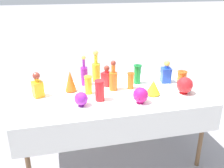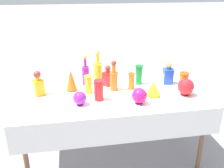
{
  "view_description": "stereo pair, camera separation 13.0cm",
  "coord_description": "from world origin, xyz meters",
  "px_view_note": "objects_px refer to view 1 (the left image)",
  "views": [
    {
      "loc": [
        -0.52,
        -2.23,
        1.81
      ],
      "look_at": [
        0.0,
        0.0,
        0.86
      ],
      "focal_mm": 40.0,
      "sensor_mm": 36.0,
      "label": 1
    },
    {
      "loc": [
        -0.39,
        -2.26,
        1.81
      ],
      "look_at": [
        0.0,
        0.0,
        0.86
      ],
      "focal_mm": 40.0,
      "sensor_mm": 36.0,
      "label": 2
    }
  ],
  "objects_px": {
    "tall_bottle_1": "(96,70)",
    "round_bowl_0": "(185,85)",
    "square_decanter_0": "(166,73)",
    "fluted_vase_0": "(70,81)",
    "fluted_vase_1": "(153,87)",
    "slender_vase_2": "(137,74)",
    "round_bowl_1": "(141,95)",
    "slender_vase_0": "(131,80)",
    "cardboard_box_behind_right": "(109,105)",
    "square_decanter_2": "(38,86)",
    "slender_vase_3": "(182,79)",
    "cardboard_box_behind_left": "(85,97)",
    "slender_vase_1": "(88,84)",
    "tall_bottle_2": "(84,74)",
    "square_decanter_1": "(107,77)",
    "round_bowl_2": "(81,99)",
    "slender_vase_4": "(100,90)",
    "tall_bottle_0": "(113,79)"
  },
  "relations": [
    {
      "from": "square_decanter_0",
      "to": "fluted_vase_1",
      "type": "bearing_deg",
      "value": -132.98
    },
    {
      "from": "tall_bottle_1",
      "to": "fluted_vase_0",
      "type": "height_order",
      "value": "tall_bottle_1"
    },
    {
      "from": "square_decanter_0",
      "to": "slender_vase_1",
      "type": "xyz_separation_m",
      "value": [
        -0.88,
        -0.11,
        -0.01
      ]
    },
    {
      "from": "cardboard_box_behind_left",
      "to": "fluted_vase_0",
      "type": "bearing_deg",
      "value": -103.66
    },
    {
      "from": "cardboard_box_behind_right",
      "to": "square_decanter_0",
      "type": "bearing_deg",
      "value": -56.24
    },
    {
      "from": "tall_bottle_1",
      "to": "slender_vase_3",
      "type": "bearing_deg",
      "value": -22.85
    },
    {
      "from": "square_decanter_1",
      "to": "square_decanter_2",
      "type": "height_order",
      "value": "square_decanter_2"
    },
    {
      "from": "slender_vase_3",
      "to": "fluted_vase_0",
      "type": "xyz_separation_m",
      "value": [
        -1.16,
        0.14,
        0.02
      ]
    },
    {
      "from": "tall_bottle_1",
      "to": "round_bowl_0",
      "type": "distance_m",
      "value": 0.96
    },
    {
      "from": "slender_vase_0",
      "to": "slender_vase_2",
      "type": "relative_size",
      "value": 0.83
    },
    {
      "from": "slender_vase_1",
      "to": "round_bowl_1",
      "type": "xyz_separation_m",
      "value": [
        0.44,
        -0.31,
        -0.02
      ]
    },
    {
      "from": "tall_bottle_2",
      "to": "cardboard_box_behind_right",
      "type": "relative_size",
      "value": 0.63
    },
    {
      "from": "square_decanter_2",
      "to": "round_bowl_0",
      "type": "xyz_separation_m",
      "value": [
        1.42,
        -0.25,
        -0.02
      ]
    },
    {
      "from": "slender_vase_0",
      "to": "slender_vase_1",
      "type": "xyz_separation_m",
      "value": [
        -0.45,
        -0.02,
        0.01
      ]
    },
    {
      "from": "fluted_vase_0",
      "to": "slender_vase_3",
      "type": "bearing_deg",
      "value": -7.02
    },
    {
      "from": "square_decanter_2",
      "to": "cardboard_box_behind_right",
      "type": "bearing_deg",
      "value": 41.72
    },
    {
      "from": "tall_bottle_0",
      "to": "tall_bottle_1",
      "type": "distance_m",
      "value": 0.31
    },
    {
      "from": "tall_bottle_0",
      "to": "round_bowl_1",
      "type": "relative_size",
      "value": 2.11
    },
    {
      "from": "tall_bottle_1",
      "to": "fluted_vase_0",
      "type": "xyz_separation_m",
      "value": [
        -0.3,
        -0.22,
        -0.02
      ]
    },
    {
      "from": "square_decanter_2",
      "to": "slender_vase_1",
      "type": "relative_size",
      "value": 1.37
    },
    {
      "from": "tall_bottle_2",
      "to": "round_bowl_2",
      "type": "xyz_separation_m",
      "value": [
        -0.09,
        -0.49,
        -0.05
      ]
    },
    {
      "from": "tall_bottle_1",
      "to": "slender_vase_2",
      "type": "height_order",
      "value": "tall_bottle_1"
    },
    {
      "from": "square_decanter_0",
      "to": "cardboard_box_behind_left",
      "type": "height_order",
      "value": "square_decanter_0"
    },
    {
      "from": "square_decanter_1",
      "to": "slender_vase_2",
      "type": "distance_m",
      "value": 0.34
    },
    {
      "from": "cardboard_box_behind_left",
      "to": "square_decanter_2",
      "type": "bearing_deg",
      "value": -116.86
    },
    {
      "from": "slender_vase_0",
      "to": "fluted_vase_1",
      "type": "bearing_deg",
      "value": -48.87
    },
    {
      "from": "slender_vase_2",
      "to": "slender_vase_3",
      "type": "xyz_separation_m",
      "value": [
        0.43,
        -0.19,
        -0.02
      ]
    },
    {
      "from": "slender_vase_0",
      "to": "slender_vase_3",
      "type": "distance_m",
      "value": 0.55
    },
    {
      "from": "square_decanter_0",
      "to": "round_bowl_0",
      "type": "bearing_deg",
      "value": -79.61
    },
    {
      "from": "square_decanter_1",
      "to": "cardboard_box_behind_right",
      "type": "height_order",
      "value": "square_decanter_1"
    },
    {
      "from": "tall_bottle_2",
      "to": "square_decanter_0",
      "type": "xyz_separation_m",
      "value": [
        0.89,
        -0.13,
        -0.02
      ]
    },
    {
      "from": "round_bowl_0",
      "to": "cardboard_box_behind_right",
      "type": "bearing_deg",
      "value": 117.47
    },
    {
      "from": "tall_bottle_1",
      "to": "slender_vase_3",
      "type": "distance_m",
      "value": 0.93
    },
    {
      "from": "square_decanter_2",
      "to": "round_bowl_1",
      "type": "xyz_separation_m",
      "value": [
        0.93,
        -0.35,
        -0.03
      ]
    },
    {
      "from": "fluted_vase_0",
      "to": "cardboard_box_behind_left",
      "type": "height_order",
      "value": "fluted_vase_0"
    },
    {
      "from": "slender_vase_2",
      "to": "round_bowl_0",
      "type": "bearing_deg",
      "value": -43.63
    },
    {
      "from": "slender_vase_2",
      "to": "cardboard_box_behind_left",
      "type": "bearing_deg",
      "value": 113.84
    },
    {
      "from": "slender_vase_4",
      "to": "fluted_vase_1",
      "type": "height_order",
      "value": "slender_vase_4"
    },
    {
      "from": "slender_vase_1",
      "to": "fluted_vase_0",
      "type": "relative_size",
      "value": 0.84
    },
    {
      "from": "square_decanter_0",
      "to": "cardboard_box_behind_right",
      "type": "relative_size",
      "value": 0.48
    },
    {
      "from": "tall_bottle_2",
      "to": "square_decanter_2",
      "type": "height_order",
      "value": "tall_bottle_2"
    },
    {
      "from": "round_bowl_1",
      "to": "slender_vase_0",
      "type": "bearing_deg",
      "value": 88.5
    },
    {
      "from": "tall_bottle_1",
      "to": "square_decanter_0",
      "type": "xyz_separation_m",
      "value": [
        0.75,
        -0.21,
        -0.03
      ]
    },
    {
      "from": "tall_bottle_1",
      "to": "round_bowl_0",
      "type": "xyz_separation_m",
      "value": [
        0.8,
        -0.53,
        -0.05
      ]
    },
    {
      "from": "tall_bottle_2",
      "to": "slender_vase_4",
      "type": "height_order",
      "value": "tall_bottle_2"
    },
    {
      "from": "fluted_vase_0",
      "to": "fluted_vase_1",
      "type": "height_order",
      "value": "fluted_vase_0"
    },
    {
      "from": "tall_bottle_2",
      "to": "slender_vase_0",
      "type": "relative_size",
      "value": 1.91
    },
    {
      "from": "square_decanter_0",
      "to": "fluted_vase_0",
      "type": "height_order",
      "value": "square_decanter_0"
    },
    {
      "from": "slender_vase_2",
      "to": "round_bowl_0",
      "type": "relative_size",
      "value": 1.24
    },
    {
      "from": "round_bowl_0",
      "to": "cardboard_box_behind_left",
      "type": "xyz_separation_m",
      "value": [
        -0.84,
        1.41,
        -0.69
      ]
    }
  ]
}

